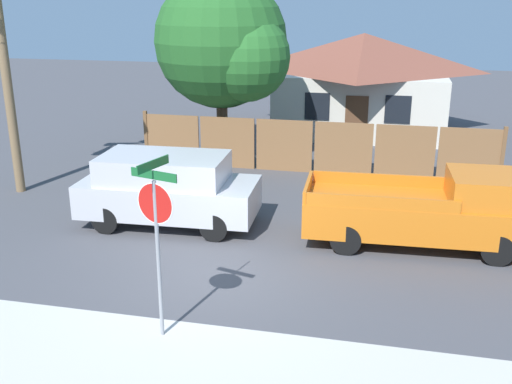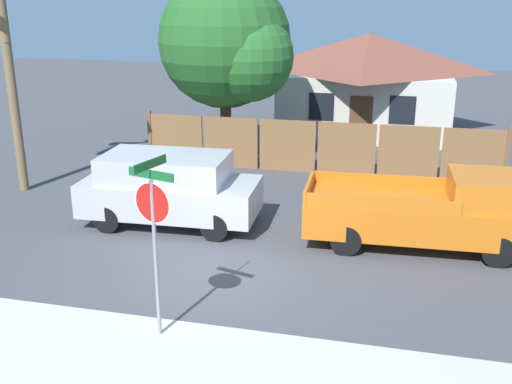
# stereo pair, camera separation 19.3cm
# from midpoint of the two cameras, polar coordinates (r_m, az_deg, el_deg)

# --- Properties ---
(ground_plane) EXTENTS (80.00, 80.00, 0.00)m
(ground_plane) POSITION_cam_midpoint_polar(r_m,az_deg,el_deg) (13.19, -3.87, -7.98)
(ground_plane) COLOR #47474C
(sidewalk_strip) EXTENTS (36.00, 3.20, 0.01)m
(sidewalk_strip) POSITION_cam_midpoint_polar(r_m,az_deg,el_deg) (10.26, -9.77, -16.61)
(sidewalk_strip) COLOR beige
(sidewalk_strip) RESTS_ON ground
(wooden_fence) EXTENTS (12.21, 0.12, 1.88)m
(wooden_fence) POSITION_cam_midpoint_polar(r_m,az_deg,el_deg) (20.42, 5.21, 4.28)
(wooden_fence) COLOR brown
(wooden_fence) RESTS_ON ground
(house) EXTENTS (7.61, 6.73, 4.22)m
(house) POSITION_cam_midpoint_polar(r_m,az_deg,el_deg) (27.30, 9.87, 10.43)
(house) COLOR beige
(house) RESTS_ON ground
(oak_tree) EXTENTS (4.86, 4.63, 6.58)m
(oak_tree) POSITION_cam_midpoint_polar(r_m,az_deg,el_deg) (21.30, -3.13, 13.82)
(oak_tree) COLOR brown
(oak_tree) RESTS_ON ground
(red_suv) EXTENTS (4.68, 2.19, 1.89)m
(red_suv) POSITION_cam_midpoint_polar(r_m,az_deg,el_deg) (15.83, -8.74, 0.39)
(red_suv) COLOR #B7B7BC
(red_suv) RESTS_ON ground
(orange_pickup) EXTENTS (5.53, 2.14, 1.88)m
(orange_pickup) POSITION_cam_midpoint_polar(r_m,az_deg,el_deg) (14.89, 15.88, -1.73)
(orange_pickup) COLOR orange
(orange_pickup) RESTS_ON ground
(stop_sign) EXTENTS (0.90, 0.81, 3.26)m
(stop_sign) POSITION_cam_midpoint_polar(r_m,az_deg,el_deg) (10.26, -10.02, -2.62)
(stop_sign) COLOR gray
(stop_sign) RESTS_ON ground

